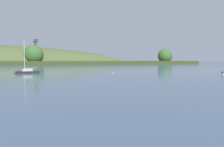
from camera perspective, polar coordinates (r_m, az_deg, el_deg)
The scene contains 3 objects.
dockside_crane at distance 207.55m, azimuth -18.07°, elevation 5.03°, with size 4.51×17.38×21.66m.
sailboat_near_mooring at distance 71.24m, azimuth -20.40°, elevation 0.15°, with size 7.23×2.63×10.71m.
mooring_buoy_foreground at distance 69.36m, azimuth 0.26°, elevation 0.15°, with size 0.55×0.55×0.63m.
Camera 1 is at (-14.68, 9.00, 3.67)m, focal length 37.69 mm.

